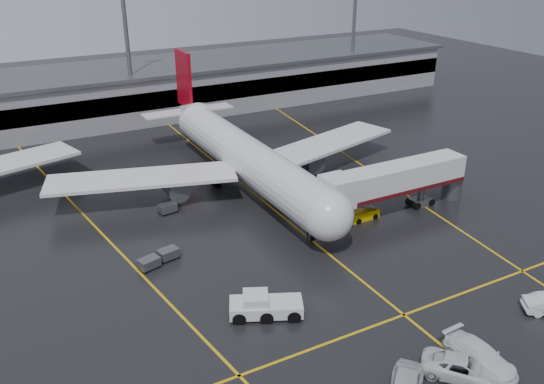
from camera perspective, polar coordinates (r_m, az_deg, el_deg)
ground at (r=65.94m, az=0.71°, el=-2.21°), size 220.00×220.00×0.00m
apron_line_centre at (r=65.94m, az=0.71°, el=-2.20°), size 0.25×90.00×0.02m
apron_line_stop at (r=50.60m, az=13.13°, el=-11.94°), size 60.00×0.25×0.02m
apron_line_left at (r=68.79m, az=-18.26°, el=-2.34°), size 9.99×69.35×0.02m
apron_line_right at (r=82.69m, az=8.30°, el=3.17°), size 7.57×69.64×0.02m
terminal at (r=106.58m, az=-12.05°, el=10.10°), size 122.00×19.00×8.60m
light_mast_mid at (r=97.71m, az=-14.40°, el=14.73°), size 3.00×1.20×25.45m
light_mast_right at (r=117.08m, az=8.26°, el=16.67°), size 3.00×1.20×25.45m
main_airliner at (r=72.21m, az=-3.01°, el=3.81°), size 48.80×45.60×14.10m
jet_bridge at (r=66.13m, az=12.32°, el=1.03°), size 19.90×3.40×6.05m
pushback_tractor at (r=48.85m, az=-0.82°, el=-11.41°), size 6.62×4.83×2.20m
belt_loader at (r=65.38m, az=9.16°, el=-2.24°), size 3.57×1.71×2.25m
service_van_a at (r=45.21m, az=18.65°, el=-16.42°), size 5.97×6.22×1.64m
service_van_b at (r=46.59m, az=20.22°, el=-15.23°), size 2.76×6.08×1.73m
baggage_cart_a at (r=57.65m, az=-10.39°, el=-6.09°), size 2.22×1.68×1.12m
baggage_cart_b at (r=56.45m, az=-12.26°, el=-6.97°), size 2.28×1.80×1.12m
baggage_cart_c at (r=67.03m, az=-10.46°, el=-1.58°), size 2.18×1.60×1.12m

